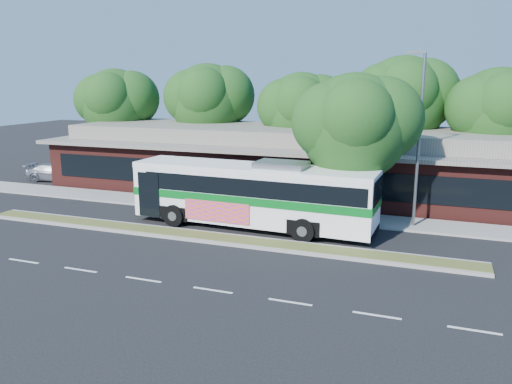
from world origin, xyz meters
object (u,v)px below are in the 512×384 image
(transit_bus, at_px, (253,190))
(sedan, at_px, (56,172))
(lamp_post, at_px, (419,135))
(sidewalk_tree, at_px, (363,125))

(transit_bus, height_order, sedan, transit_bus)
(lamp_post, bearing_deg, sedan, 172.00)
(transit_bus, bearing_deg, sidewalk_tree, 26.31)
(lamp_post, xyz_separation_m, transit_bus, (-7.95, -2.86, -2.88))
(sedan, distance_m, sidewalk_tree, 24.81)
(sedan, bearing_deg, sidewalk_tree, -109.08)
(transit_bus, relative_size, sidewalk_tree, 1.62)
(lamp_post, relative_size, transit_bus, 0.69)
(lamp_post, bearing_deg, sidewalk_tree, -168.50)
(sedan, bearing_deg, transit_bus, -118.28)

